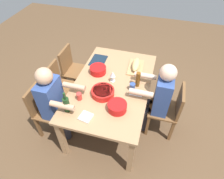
{
  "coord_description": "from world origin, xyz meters",
  "views": [
    {
      "loc": [
        -1.9,
        -0.54,
        2.57
      ],
      "look_at": [
        0.0,
        0.0,
        0.63
      ],
      "focal_mm": 31.25,
      "sensor_mm": 36.0,
      "label": 1
    }
  ],
  "objects_px": {
    "chair_far_center": "(60,86)",
    "cup_near_center": "(132,87)",
    "serving_bowl_fruit": "(98,69)",
    "serving_bowl_pasta": "(117,106)",
    "napkin_stack": "(86,117)",
    "chair_far_left": "(46,108)",
    "cutting_board": "(136,67)",
    "bread_loaf": "(136,64)",
    "serving_bowl_salad": "(103,92)",
    "cup_far_left": "(79,96)",
    "chair_far_right": "(73,68)",
    "wine_bottle": "(66,104)",
    "wine_glass": "(113,75)",
    "chair_near_center": "(170,108)",
    "diner_near_center": "(159,95)",
    "dining_table": "(112,88)",
    "diner_far_left": "(54,100)",
    "beer_bottle": "(138,80)"
  },
  "relations": [
    {
      "from": "serving_bowl_salad",
      "to": "chair_near_center",
      "type": "bearing_deg",
      "value": -75.52
    },
    {
      "from": "chair_far_left",
      "to": "serving_bowl_pasta",
      "type": "distance_m",
      "value": 1.07
    },
    {
      "from": "diner_far_left",
      "to": "chair_far_center",
      "type": "xyz_separation_m",
      "value": [
        0.46,
        0.18,
        -0.21
      ]
    },
    {
      "from": "cutting_board",
      "to": "chair_far_right",
      "type": "bearing_deg",
      "value": 88.84
    },
    {
      "from": "cup_far_left",
      "to": "chair_far_right",
      "type": "bearing_deg",
      "value": 31.35
    },
    {
      "from": "serving_bowl_salad",
      "to": "napkin_stack",
      "type": "xyz_separation_m",
      "value": [
        -0.41,
        0.08,
        -0.04
      ]
    },
    {
      "from": "diner_far_left",
      "to": "bread_loaf",
      "type": "height_order",
      "value": "diner_far_left"
    },
    {
      "from": "chair_far_left",
      "to": "wine_glass",
      "type": "bearing_deg",
      "value": -58.0
    },
    {
      "from": "diner_far_left",
      "to": "bread_loaf",
      "type": "relative_size",
      "value": 3.75
    },
    {
      "from": "wine_glass",
      "to": "napkin_stack",
      "type": "relative_size",
      "value": 1.19
    },
    {
      "from": "chair_far_center",
      "to": "serving_bowl_pasta",
      "type": "xyz_separation_m",
      "value": [
        -0.43,
        -1.02,
        0.31
      ]
    },
    {
      "from": "chair_far_left",
      "to": "diner_near_center",
      "type": "relative_size",
      "value": 0.71
    },
    {
      "from": "chair_far_center",
      "to": "cup_near_center",
      "type": "height_order",
      "value": "chair_far_center"
    },
    {
      "from": "chair_far_right",
      "to": "cup_far_left",
      "type": "height_order",
      "value": "chair_far_right"
    },
    {
      "from": "wine_glass",
      "to": "dining_table",
      "type": "bearing_deg",
      "value": -174.33
    },
    {
      "from": "serving_bowl_fruit",
      "to": "wine_glass",
      "type": "xyz_separation_m",
      "value": [
        -0.12,
        -0.26,
        0.06
      ]
    },
    {
      "from": "bread_loaf",
      "to": "wine_bottle",
      "type": "xyz_separation_m",
      "value": [
        -1.03,
        0.63,
        0.04
      ]
    },
    {
      "from": "diner_near_center",
      "to": "cutting_board",
      "type": "xyz_separation_m",
      "value": [
        0.44,
        0.41,
        0.05
      ]
    },
    {
      "from": "chair_near_center",
      "to": "diner_near_center",
      "type": "relative_size",
      "value": 0.71
    },
    {
      "from": "serving_bowl_fruit",
      "to": "napkin_stack",
      "type": "xyz_separation_m",
      "value": [
        -0.82,
        -0.13,
        -0.04
      ]
    },
    {
      "from": "chair_far_left",
      "to": "serving_bowl_salad",
      "type": "height_order",
      "value": "chair_far_left"
    },
    {
      "from": "chair_far_center",
      "to": "serving_bowl_pasta",
      "type": "distance_m",
      "value": 1.15
    },
    {
      "from": "cutting_board",
      "to": "serving_bowl_salad",
      "type": "bearing_deg",
      "value": 155.55
    },
    {
      "from": "cutting_board",
      "to": "bread_loaf",
      "type": "xyz_separation_m",
      "value": [
        0.0,
        0.0,
        0.06
      ]
    },
    {
      "from": "wine_bottle",
      "to": "wine_glass",
      "type": "distance_m",
      "value": 0.76
    },
    {
      "from": "serving_bowl_salad",
      "to": "cup_far_left",
      "type": "height_order",
      "value": "cup_far_left"
    },
    {
      "from": "dining_table",
      "to": "cup_near_center",
      "type": "height_order",
      "value": "cup_near_center"
    },
    {
      "from": "diner_far_left",
      "to": "beer_bottle",
      "type": "bearing_deg",
      "value": -62.42
    },
    {
      "from": "serving_bowl_pasta",
      "to": "wine_glass",
      "type": "distance_m",
      "value": 0.52
    },
    {
      "from": "serving_bowl_pasta",
      "to": "cup_far_left",
      "type": "relative_size",
      "value": 2.41
    },
    {
      "from": "chair_far_left",
      "to": "chair_far_right",
      "type": "distance_m",
      "value": 0.92
    },
    {
      "from": "napkin_stack",
      "to": "cutting_board",
      "type": "bearing_deg",
      "value": -19.44
    },
    {
      "from": "chair_near_center",
      "to": "bread_loaf",
      "type": "xyz_separation_m",
      "value": [
        0.44,
        0.59,
        0.32
      ]
    },
    {
      "from": "chair_near_center",
      "to": "bread_loaf",
      "type": "height_order",
      "value": "same"
    },
    {
      "from": "chair_far_center",
      "to": "cup_near_center",
      "type": "distance_m",
      "value": 1.17
    },
    {
      "from": "napkin_stack",
      "to": "wine_bottle",
      "type": "bearing_deg",
      "value": 79.44
    },
    {
      "from": "serving_bowl_salad",
      "to": "serving_bowl_fruit",
      "type": "relative_size",
      "value": 1.25
    },
    {
      "from": "diner_near_center",
      "to": "cutting_board",
      "type": "height_order",
      "value": "diner_near_center"
    },
    {
      "from": "wine_bottle",
      "to": "cup_near_center",
      "type": "height_order",
      "value": "wine_bottle"
    },
    {
      "from": "chair_far_left",
      "to": "serving_bowl_fruit",
      "type": "distance_m",
      "value": 0.91
    },
    {
      "from": "serving_bowl_pasta",
      "to": "napkin_stack",
      "type": "height_order",
      "value": "serving_bowl_pasta"
    },
    {
      "from": "serving_bowl_fruit",
      "to": "serving_bowl_pasta",
      "type": "xyz_separation_m",
      "value": [
        -0.61,
        -0.45,
        0.0
      ]
    },
    {
      "from": "cup_far_left",
      "to": "serving_bowl_fruit",
      "type": "bearing_deg",
      "value": -5.72
    },
    {
      "from": "cutting_board",
      "to": "cup_far_left",
      "type": "distance_m",
      "value": 1.0
    },
    {
      "from": "chair_near_center",
      "to": "wine_glass",
      "type": "distance_m",
      "value": 0.92
    },
    {
      "from": "serving_bowl_salad",
      "to": "bread_loaf",
      "type": "relative_size",
      "value": 0.93
    },
    {
      "from": "chair_far_left",
      "to": "serving_bowl_pasta",
      "type": "height_order",
      "value": "chair_far_left"
    },
    {
      "from": "chair_far_center",
      "to": "serving_bowl_salad",
      "type": "distance_m",
      "value": 0.87
    },
    {
      "from": "dining_table",
      "to": "serving_bowl_salad",
      "type": "relative_size",
      "value": 5.6
    },
    {
      "from": "chair_near_center",
      "to": "serving_bowl_fruit",
      "type": "distance_m",
      "value": 1.16
    }
  ]
}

